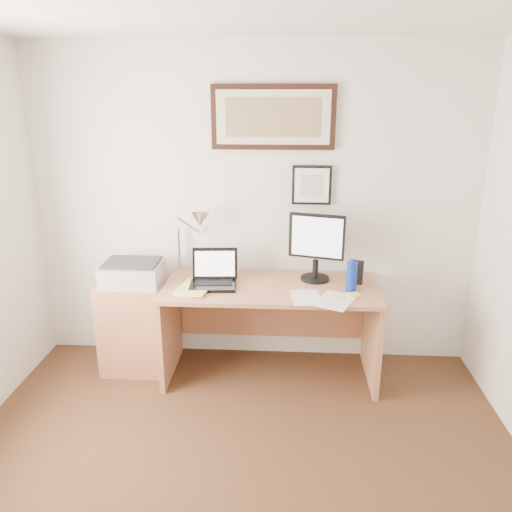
# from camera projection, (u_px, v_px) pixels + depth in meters

# --- Properties ---
(wall_back) EXTENTS (3.50, 0.02, 2.50)m
(wall_back) POSITION_uv_depth(u_px,v_px,m) (253.00, 209.00, 3.92)
(wall_back) COLOR white
(wall_back) RESTS_ON ground
(side_cabinet) EXTENTS (0.50, 0.40, 0.73)m
(side_cabinet) POSITION_uv_depth(u_px,v_px,m) (135.00, 326.00, 3.95)
(side_cabinet) COLOR #A46645
(side_cabinet) RESTS_ON floor
(water_bottle) EXTENTS (0.08, 0.08, 0.22)m
(water_bottle) POSITION_uv_depth(u_px,v_px,m) (352.00, 277.00, 3.60)
(water_bottle) COLOR #0C29A7
(water_bottle) RESTS_ON desk
(bottle_cap) EXTENTS (0.04, 0.04, 0.02)m
(bottle_cap) POSITION_uv_depth(u_px,v_px,m) (353.00, 261.00, 3.56)
(bottle_cap) COLOR #0C29A7
(bottle_cap) RESTS_ON water_bottle
(speaker) EXTENTS (0.09, 0.08, 0.17)m
(speaker) POSITION_uv_depth(u_px,v_px,m) (358.00, 272.00, 3.75)
(speaker) COLOR black
(speaker) RESTS_ON desk
(paper_sheet_a) EXTENTS (0.23, 0.31, 0.00)m
(paper_sheet_a) POSITION_uv_depth(u_px,v_px,m) (306.00, 297.00, 3.51)
(paper_sheet_a) COLOR white
(paper_sheet_a) RESTS_ON desk
(paper_sheet_b) EXTENTS (0.34, 0.39, 0.00)m
(paper_sheet_b) POSITION_uv_depth(u_px,v_px,m) (335.00, 300.00, 3.45)
(paper_sheet_b) COLOR white
(paper_sheet_b) RESTS_ON desk
(sticky_pad) EXTENTS (0.10, 0.10, 0.01)m
(sticky_pad) POSITION_uv_depth(u_px,v_px,m) (354.00, 295.00, 3.54)
(sticky_pad) COLOR #EBD16F
(sticky_pad) RESTS_ON desk
(marker_pen) EXTENTS (0.14, 0.06, 0.02)m
(marker_pen) POSITION_uv_depth(u_px,v_px,m) (336.00, 298.00, 3.49)
(marker_pen) COLOR white
(marker_pen) RESTS_ON desk
(book) EXTENTS (0.28, 0.34, 0.02)m
(book) POSITION_uv_depth(u_px,v_px,m) (181.00, 287.00, 3.68)
(book) COLOR #E4D46B
(book) RESTS_ON desk
(desk) EXTENTS (1.60, 0.70, 0.75)m
(desk) POSITION_uv_depth(u_px,v_px,m) (270.00, 310.00, 3.87)
(desk) COLOR #A46645
(desk) RESTS_ON floor
(laptop) EXTENTS (0.36, 0.32, 0.26)m
(laptop) POSITION_uv_depth(u_px,v_px,m) (214.00, 277.00, 3.73)
(laptop) COLOR black
(laptop) RESTS_ON desk
(lcd_monitor) EXTENTS (0.41, 0.22, 0.52)m
(lcd_monitor) POSITION_uv_depth(u_px,v_px,m) (316.00, 244.00, 3.75)
(lcd_monitor) COLOR black
(lcd_monitor) RESTS_ON desk
(printer) EXTENTS (0.44, 0.34, 0.18)m
(printer) POSITION_uv_depth(u_px,v_px,m) (133.00, 273.00, 3.79)
(printer) COLOR #A7A7A9
(printer) RESTS_ON side_cabinet
(desk_lamp) EXTENTS (0.29, 0.27, 0.53)m
(desk_lamp) POSITION_uv_depth(u_px,v_px,m) (198.00, 222.00, 3.79)
(desk_lamp) COLOR silver
(desk_lamp) RESTS_ON desk
(picture_large) EXTENTS (0.92, 0.04, 0.47)m
(picture_large) POSITION_uv_depth(u_px,v_px,m) (273.00, 117.00, 3.67)
(picture_large) COLOR black
(picture_large) RESTS_ON wall_back
(picture_small) EXTENTS (0.30, 0.03, 0.30)m
(picture_small) POSITION_uv_depth(u_px,v_px,m) (312.00, 185.00, 3.81)
(picture_small) COLOR black
(picture_small) RESTS_ON wall_back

